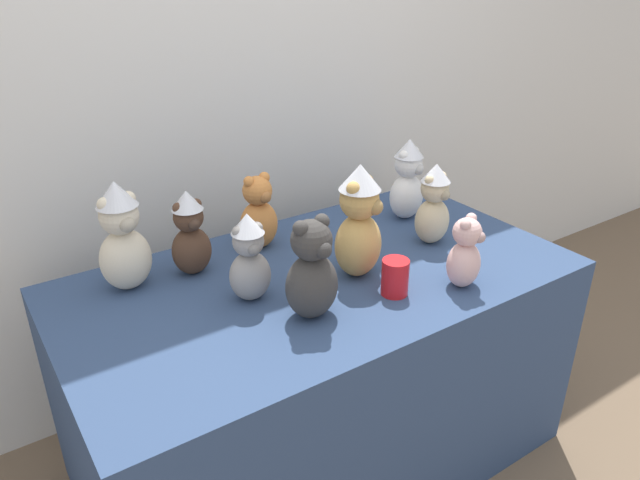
{
  "coord_description": "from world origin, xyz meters",
  "views": [
    {
      "loc": [
        -0.9,
        -1.09,
        1.66
      ],
      "look_at": [
        0.0,
        0.25,
        0.87
      ],
      "focal_mm": 33.38,
      "sensor_mm": 36.0,
      "label": 1
    }
  ],
  "objects_px": {
    "teddy_bear_honey": "(359,223)",
    "teddy_bear_blush": "(465,254)",
    "teddy_bear_ginger": "(259,214)",
    "teddy_bear_charcoal": "(312,272)",
    "teddy_bear_sand": "(434,205)",
    "teddy_bear_cocoa": "(190,234)",
    "teddy_bear_cream": "(123,238)",
    "display_table": "(320,371)",
    "party_cup_red": "(395,277)",
    "teddy_bear_snow": "(407,180)",
    "teddy_bear_ash": "(249,258)"
  },
  "relations": [
    {
      "from": "display_table",
      "to": "teddy_bear_sand",
      "type": "xyz_separation_m",
      "value": [
        0.45,
        -0.02,
        0.51
      ]
    },
    {
      "from": "display_table",
      "to": "teddy_bear_ash",
      "type": "bearing_deg",
      "value": -178.67
    },
    {
      "from": "teddy_bear_honey",
      "to": "teddy_bear_charcoal",
      "type": "xyz_separation_m",
      "value": [
        -0.25,
        -0.12,
        -0.04
      ]
    },
    {
      "from": "teddy_bear_ginger",
      "to": "party_cup_red",
      "type": "relative_size",
      "value": 2.37
    },
    {
      "from": "teddy_bear_blush",
      "to": "teddy_bear_cream",
      "type": "relative_size",
      "value": 0.67
    },
    {
      "from": "teddy_bear_ginger",
      "to": "teddy_bear_snow",
      "type": "xyz_separation_m",
      "value": [
        0.58,
        -0.09,
        0.03
      ]
    },
    {
      "from": "teddy_bear_ginger",
      "to": "teddy_bear_cream",
      "type": "distance_m",
      "value": 0.46
    },
    {
      "from": "teddy_bear_charcoal",
      "to": "teddy_bear_ash",
      "type": "xyz_separation_m",
      "value": [
        -0.1,
        0.17,
        -0.01
      ]
    },
    {
      "from": "party_cup_red",
      "to": "teddy_bear_ginger",
      "type": "bearing_deg",
      "value": 109.91
    },
    {
      "from": "teddy_bear_cocoa",
      "to": "teddy_bear_sand",
      "type": "xyz_separation_m",
      "value": [
        0.77,
        -0.25,
        0.0
      ]
    },
    {
      "from": "teddy_bear_ash",
      "to": "teddy_bear_ginger",
      "type": "bearing_deg",
      "value": 62.9
    },
    {
      "from": "party_cup_red",
      "to": "teddy_bear_honey",
      "type": "bearing_deg",
      "value": 96.2
    },
    {
      "from": "teddy_bear_cream",
      "to": "teddy_bear_ginger",
      "type": "bearing_deg",
      "value": -5.0
    },
    {
      "from": "display_table",
      "to": "teddy_bear_blush",
      "type": "bearing_deg",
      "value": -42.45
    },
    {
      "from": "teddy_bear_cream",
      "to": "teddy_bear_blush",
      "type": "bearing_deg",
      "value": -41.03
    },
    {
      "from": "display_table",
      "to": "teddy_bear_charcoal",
      "type": "height_order",
      "value": "teddy_bear_charcoal"
    },
    {
      "from": "teddy_bear_ginger",
      "to": "teddy_bear_honey",
      "type": "relative_size",
      "value": 0.73
    },
    {
      "from": "teddy_bear_honey",
      "to": "teddy_bear_ginger",
      "type": "bearing_deg",
      "value": 91.01
    },
    {
      "from": "teddy_bear_honey",
      "to": "teddy_bear_cream",
      "type": "height_order",
      "value": "teddy_bear_honey"
    },
    {
      "from": "teddy_bear_cocoa",
      "to": "teddy_bear_charcoal",
      "type": "distance_m",
      "value": 0.45
    },
    {
      "from": "teddy_bear_charcoal",
      "to": "teddy_bear_blush",
      "type": "xyz_separation_m",
      "value": [
        0.46,
        -0.11,
        -0.03
      ]
    },
    {
      "from": "teddy_bear_honey",
      "to": "teddy_bear_blush",
      "type": "distance_m",
      "value": 0.33
    },
    {
      "from": "teddy_bear_snow",
      "to": "party_cup_red",
      "type": "distance_m",
      "value": 0.58
    },
    {
      "from": "teddy_bear_honey",
      "to": "teddy_bear_blush",
      "type": "xyz_separation_m",
      "value": [
        0.22,
        -0.23,
        -0.07
      ]
    },
    {
      "from": "teddy_bear_charcoal",
      "to": "teddy_bear_cream",
      "type": "distance_m",
      "value": 0.57
    },
    {
      "from": "teddy_bear_cocoa",
      "to": "teddy_bear_snow",
      "type": "bearing_deg",
      "value": -3.92
    },
    {
      "from": "teddy_bear_snow",
      "to": "display_table",
      "type": "bearing_deg",
      "value": -172.94
    },
    {
      "from": "teddy_bear_ginger",
      "to": "display_table",
      "type": "bearing_deg",
      "value": -85.5
    },
    {
      "from": "teddy_bear_charcoal",
      "to": "teddy_bear_ash",
      "type": "height_order",
      "value": "teddy_bear_charcoal"
    },
    {
      "from": "teddy_bear_snow",
      "to": "teddy_bear_charcoal",
      "type": "distance_m",
      "value": 0.76
    },
    {
      "from": "teddy_bear_ginger",
      "to": "teddy_bear_blush",
      "type": "bearing_deg",
      "value": -64.13
    },
    {
      "from": "display_table",
      "to": "teddy_bear_cream",
      "type": "bearing_deg",
      "value": 153.72
    },
    {
      "from": "teddy_bear_charcoal",
      "to": "teddy_bear_sand",
      "type": "distance_m",
      "value": 0.61
    },
    {
      "from": "teddy_bear_honey",
      "to": "teddy_bear_charcoal",
      "type": "distance_m",
      "value": 0.28
    },
    {
      "from": "teddy_bear_cocoa",
      "to": "teddy_bear_honey",
      "type": "relative_size",
      "value": 0.76
    },
    {
      "from": "teddy_bear_honey",
      "to": "teddy_bear_sand",
      "type": "xyz_separation_m",
      "value": [
        0.35,
        0.04,
        -0.04
      ]
    },
    {
      "from": "teddy_bear_ginger",
      "to": "teddy_bear_sand",
      "type": "height_order",
      "value": "teddy_bear_sand"
    },
    {
      "from": "teddy_bear_snow",
      "to": "teddy_bear_blush",
      "type": "distance_m",
      "value": 0.52
    },
    {
      "from": "teddy_bear_cocoa",
      "to": "teddy_bear_sand",
      "type": "distance_m",
      "value": 0.81
    },
    {
      "from": "teddy_bear_cream",
      "to": "teddy_bear_snow",
      "type": "bearing_deg",
      "value": -11.43
    },
    {
      "from": "teddy_bear_ginger",
      "to": "teddy_bear_sand",
      "type": "distance_m",
      "value": 0.59
    },
    {
      "from": "display_table",
      "to": "teddy_bear_sand",
      "type": "bearing_deg",
      "value": -2.61
    },
    {
      "from": "display_table",
      "to": "teddy_bear_ash",
      "type": "height_order",
      "value": "teddy_bear_ash"
    },
    {
      "from": "display_table",
      "to": "teddy_bear_cream",
      "type": "distance_m",
      "value": 0.79
    },
    {
      "from": "teddy_bear_blush",
      "to": "party_cup_red",
      "type": "distance_m",
      "value": 0.22
    },
    {
      "from": "teddy_bear_cocoa",
      "to": "party_cup_red",
      "type": "distance_m",
      "value": 0.63
    },
    {
      "from": "teddy_bear_cream",
      "to": "teddy_bear_ash",
      "type": "relative_size",
      "value": 1.26
    },
    {
      "from": "teddy_bear_snow",
      "to": "teddy_bear_charcoal",
      "type": "relative_size",
      "value": 1.03
    },
    {
      "from": "teddy_bear_ginger",
      "to": "party_cup_red",
      "type": "bearing_deg",
      "value": -77.92
    },
    {
      "from": "teddy_bear_blush",
      "to": "party_cup_red",
      "type": "height_order",
      "value": "teddy_bear_blush"
    }
  ]
}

